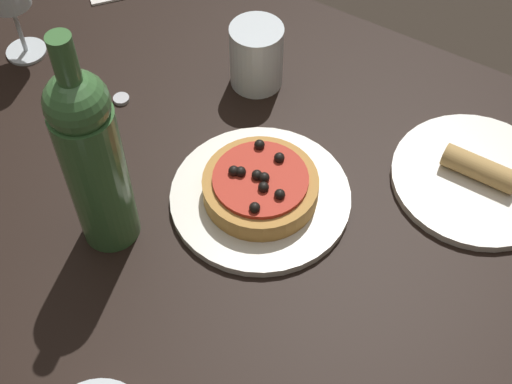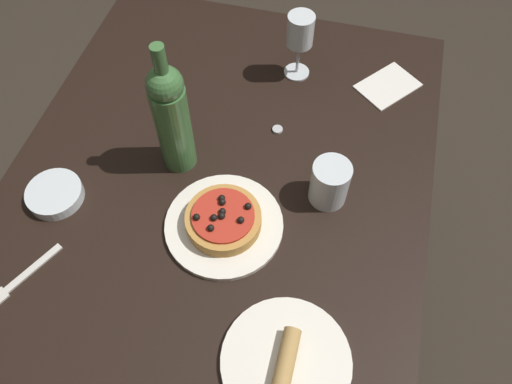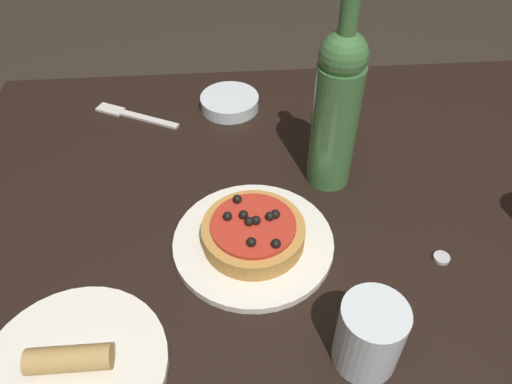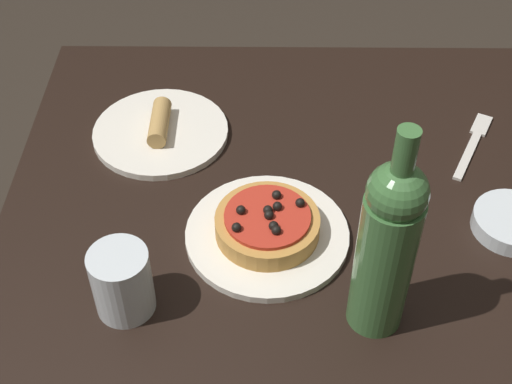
# 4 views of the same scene
# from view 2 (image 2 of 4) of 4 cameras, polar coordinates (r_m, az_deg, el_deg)

# --- Properties ---
(ground_plane) EXTENTS (14.00, 14.00, 0.00)m
(ground_plane) POSITION_cam_2_polar(r_m,az_deg,el_deg) (1.71, -3.02, -12.51)
(ground_plane) COLOR #2D261E
(dining_table) EXTENTS (1.18, 0.90, 0.71)m
(dining_table) POSITION_cam_2_polar(r_m,az_deg,el_deg) (1.15, -4.39, -1.78)
(dining_table) COLOR black
(dining_table) RESTS_ON ground_plane
(dinner_plate) EXTENTS (0.24, 0.24, 0.01)m
(dinner_plate) POSITION_cam_2_polar(r_m,az_deg,el_deg) (1.01, -3.67, -3.78)
(dinner_plate) COLOR white
(dinner_plate) RESTS_ON dining_table
(pizza) EXTENTS (0.15, 0.15, 0.05)m
(pizza) POSITION_cam_2_polar(r_m,az_deg,el_deg) (0.99, -3.75, -3.11)
(pizza) COLOR #BC843D
(pizza) RESTS_ON dinner_plate
(wine_glass) EXTENTS (0.06, 0.06, 0.17)m
(wine_glass) POSITION_cam_2_polar(r_m,az_deg,el_deg) (1.21, 5.07, 17.61)
(wine_glass) COLOR silver
(wine_glass) RESTS_ON dining_table
(wine_bottle) EXTENTS (0.07, 0.07, 0.32)m
(wine_bottle) POSITION_cam_2_polar(r_m,az_deg,el_deg) (1.01, -9.62, 8.46)
(wine_bottle) COLOR #3D6B38
(wine_bottle) RESTS_ON dining_table
(water_cup) EXTENTS (0.08, 0.08, 0.10)m
(water_cup) POSITION_cam_2_polar(r_m,az_deg,el_deg) (1.02, 8.42, 1.03)
(water_cup) COLOR silver
(water_cup) RESTS_ON dining_table
(side_bowl) EXTENTS (0.12, 0.12, 0.03)m
(side_bowl) POSITION_cam_2_polar(r_m,az_deg,el_deg) (1.12, -21.99, -0.23)
(side_bowl) COLOR silver
(side_bowl) RESTS_ON dining_table
(fork) EXTENTS (0.17, 0.10, 0.00)m
(fork) POSITION_cam_2_polar(r_m,az_deg,el_deg) (1.06, -25.70, -9.29)
(fork) COLOR beige
(fork) RESTS_ON dining_table
(side_plate) EXTENTS (0.23, 0.23, 0.04)m
(side_plate) POSITION_cam_2_polar(r_m,az_deg,el_deg) (0.91, 3.47, -18.71)
(side_plate) COLOR white
(side_plate) RESTS_ON dining_table
(paper_napkin) EXTENTS (0.17, 0.17, 0.00)m
(paper_napkin) POSITION_cam_2_polar(r_m,az_deg,el_deg) (1.29, 14.83, 11.65)
(paper_napkin) COLOR silver
(paper_napkin) RESTS_ON dining_table
(bottle_cap) EXTENTS (0.02, 0.02, 0.01)m
(bottle_cap) POSITION_cam_2_polar(r_m,az_deg,el_deg) (1.16, 2.47, 7.15)
(bottle_cap) COLOR #B7B7BC
(bottle_cap) RESTS_ON dining_table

